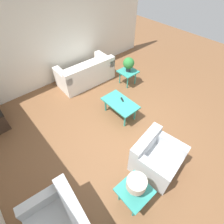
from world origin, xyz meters
The scene contains 10 objects.
ground_plane centered at (0.00, 0.00, 0.00)m, with size 14.00×14.00×0.00m, color brown.
wall_right centered at (3.06, 0.00, 1.35)m, with size 0.12×7.20×2.70m.
sofa centered at (2.26, -0.53, 0.31)m, with size 0.96×1.84×0.79m.
armchair centered at (-1.22, 0.19, 0.31)m, with size 0.97×1.01×0.77m.
coffee_table centered at (0.39, -0.31, 0.40)m, with size 0.97×0.56×0.46m.
side_table_plant centered at (1.29, -1.50, 0.41)m, with size 0.54×0.54×0.48m.
side_table_lamp centered at (-1.43, 1.04, 0.41)m, with size 0.54×0.54×0.48m.
potted_plant centered at (1.29, -1.50, 0.75)m, with size 0.35×0.35×0.46m.
table_lamp centered at (-1.43, 1.04, 0.74)m, with size 0.33×0.33×0.40m.
remote_control centered at (0.43, -0.42, 0.47)m, with size 0.16×0.10×0.02m.
Camera 1 is at (-2.02, 2.08, 3.55)m, focal length 28.00 mm.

